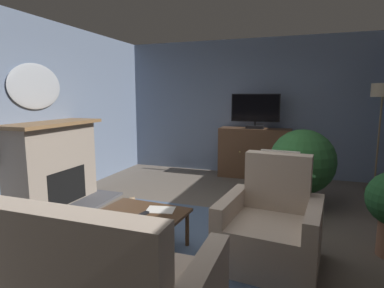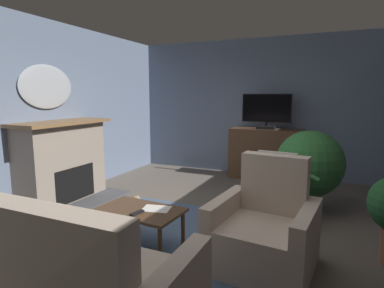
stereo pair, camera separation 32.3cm
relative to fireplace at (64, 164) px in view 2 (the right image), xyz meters
The scene contains 16 objects.
ground_plane 2.49m from the fireplace, ahead, with size 5.94×7.14×0.04m, color #665B51.
wall_back 3.96m from the fireplace, 51.81° to the left, with size 5.94×0.10×2.82m, color slate.
wall_left 0.90m from the fireplace, 139.96° to the right, with size 0.10×7.14×2.82m, color slate.
rug_central 2.38m from the fireplace, ahead, with size 2.56×2.08×0.01m, color slate.
fireplace is the anchor object (origin of this frame).
wall_mirror_oval 1.21m from the fireplace, behind, with size 0.06×0.99×0.67m, color #B2B7BF.
tv_cabinet 3.75m from the fireplace, 46.08° to the left, with size 1.42×0.47×1.01m.
television 3.78m from the fireplace, 45.51° to the left, with size 0.95×0.20×0.69m.
coffee_table 2.08m from the fireplace, 22.12° to the right, with size 0.96×0.62×0.43m.
tv_remote 2.17m from the fireplace, 24.76° to the right, with size 0.17×0.05×0.02m, color black.
folded_newspaper 2.20m from the fireplace, 18.61° to the right, with size 0.30×0.22×0.01m, color silver.
sofa_floral 2.84m from the fireplace, 44.85° to the right, with size 2.02×0.93×1.01m.
armchair_facing_sofa 3.30m from the fireplace, 10.50° to the right, with size 1.02×0.98×1.08m.
potted_plant_tall_palm_by_window 3.42m from the fireplace, 10.29° to the left, with size 0.67×0.69×0.77m.
potted_plant_leafy_by_curtain 3.72m from the fireplace, 19.06° to the left, with size 0.97×0.97×1.17m.
cat 1.42m from the fireplace, ahead, with size 0.56×0.53×0.18m.
Camera 2 is at (1.38, -3.27, 1.67)m, focal length 29.40 mm.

